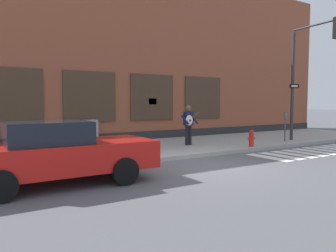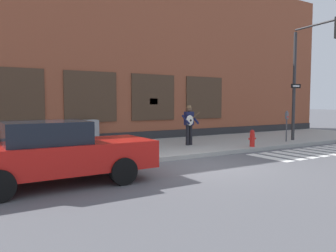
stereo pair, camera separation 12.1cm
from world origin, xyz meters
name	(u,v)px [view 2 (the right image)]	position (x,y,z in m)	size (l,w,h in m)	color
ground_plane	(210,167)	(0.00, 0.00, 0.00)	(160.00, 160.00, 0.00)	#56565B
sidewalk	(149,149)	(0.00, 3.99, 0.08)	(28.00, 5.05, 0.15)	#9E9E99
building_backdrop	(108,57)	(0.00, 8.51, 4.34)	(28.00, 4.06, 8.69)	brown
crosswalk	(316,152)	(5.49, 0.17, 0.01)	(5.78, 1.90, 0.01)	silver
red_car	(55,153)	(-4.56, 0.22, 0.77)	(4.61, 2.01, 1.53)	red
busker	(189,123)	(1.71, 3.57, 1.12)	(0.70, 0.51, 1.69)	black
traffic_light	(311,62)	(7.01, 1.57, 3.81)	(0.71, 2.65, 5.33)	#2D2D30
parking_meter	(287,121)	(6.33, 2.28, 1.10)	(0.13, 0.11, 1.44)	#47474C
utility_box	(86,132)	(-1.99, 6.06, 0.68)	(1.01, 0.63, 1.06)	gray
fire_hydrant	(252,138)	(3.65, 1.82, 0.50)	(0.38, 0.20, 0.70)	red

